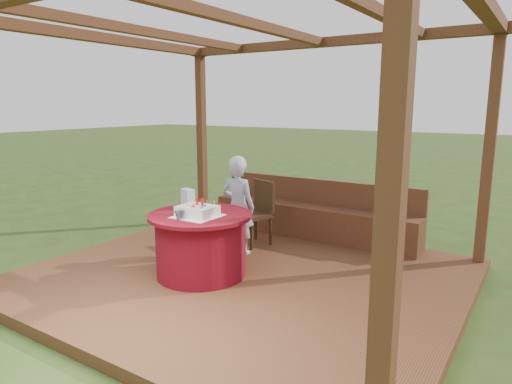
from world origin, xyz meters
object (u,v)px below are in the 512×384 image
Objects in this scene: bench at (313,218)px; table at (201,244)px; birthday_cake at (197,211)px; gift_bag at (188,198)px; chair at (258,210)px; drinking_glass at (180,215)px; elderly_woman at (238,204)px.

bench is 2.68× the size of table.
birthday_cake reaches higher than table.
table is 5.20× the size of gift_bag.
chair is 1.47m from birthday_cake.
drinking_glass reaches higher than table.
birthday_cake is at bearing -62.81° from table.
elderly_woman is (-0.47, -1.16, 0.36)m from bench.
drinking_glass is at bearing -109.90° from birthday_cake.
table is 0.90m from elderly_woman.
gift_bag is 2.18× the size of drinking_glass.
chair is 1.23m from gift_bag.
table is at bearing -100.20° from bench.
chair is (-0.48, -0.69, 0.20)m from bench.
birthday_cake reaches higher than bench.
drinking_glass is (-0.01, -0.31, 0.39)m from table.
table is at bearing -85.03° from chair.
elderly_woman reaches higher than chair.
chair is 0.49m from elderly_woman.
birthday_cake is (0.16, -0.96, 0.13)m from elderly_woman.
bench is 2.04m from gift_bag.
elderly_woman is (-0.11, 0.85, 0.27)m from table.
chair is 1.65m from drinking_glass.
table is at bearing 117.19° from birthday_cake.
bench is 2.44× the size of elderly_woman.
bench is 2.39m from drinking_glass.
elderly_woman is 1.17m from drinking_glass.
elderly_woman is at bearing -112.04° from bench.
elderly_woman is 0.99m from birthday_cake.
elderly_woman is 5.72× the size of gift_bag.
table is 1.31× the size of chair.
birthday_cake is at bearing -80.37° from elderly_woman.
bench is at bearing 80.79° from drinking_glass.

